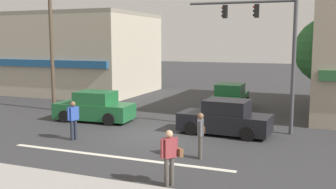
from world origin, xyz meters
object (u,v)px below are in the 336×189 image
traffic_light_mast (272,42)px  sedan_waiting_far (230,98)px  sedan_crossing_rightbound (95,108)px  pedestrian_foreground_with_bag (170,154)px  utility_pole_near_left (51,38)px  pedestrian_mid_crossing (73,118)px  street_tree (328,51)px  sedan_crossing_center (225,119)px  pedestrian_far_side (200,133)px

traffic_light_mast → sedan_waiting_far: traffic_light_mast is taller
sedan_crossing_rightbound → pedestrian_foreground_with_bag: 10.21m
utility_pole_near_left → sedan_waiting_far: utility_pole_near_left is taller
utility_pole_near_left → pedestrian_mid_crossing: size_ratio=5.08×
sedan_crossing_rightbound → pedestrian_foreground_with_bag: bearing=-45.5°
street_tree → sedan_waiting_far: (-5.49, 0.22, -2.96)m
sedan_waiting_far → pedestrian_mid_crossing: size_ratio=2.48×
traffic_light_mast → pedestrian_foreground_with_bag: bearing=-102.5°
sedan_crossing_center → pedestrian_mid_crossing: bearing=-149.1°
utility_pole_near_left → traffic_light_mast: utility_pole_near_left is taller
street_tree → utility_pole_near_left: size_ratio=0.65×
utility_pole_near_left → pedestrian_foreground_with_bag: bearing=-39.2°
sedan_crossing_center → pedestrian_foreground_with_bag: 6.93m
pedestrian_mid_crossing → utility_pole_near_left: bearing=133.8°
pedestrian_far_side → sedan_crossing_center: bearing=90.9°
street_tree → pedestrian_foreground_with_bag: street_tree is taller
traffic_light_mast → street_tree: bearing=66.0°
sedan_waiting_far → pedestrian_mid_crossing: bearing=-113.9°
sedan_crossing_center → pedestrian_far_side: bearing=-89.1°
sedan_crossing_rightbound → pedestrian_far_side: (7.18, -4.34, 0.24)m
sedan_crossing_rightbound → pedestrian_far_side: size_ratio=2.52×
pedestrian_mid_crossing → pedestrian_foreground_with_bag: bearing=-31.0°
street_tree → pedestrian_far_side: bearing=-111.7°
utility_pole_near_left → pedestrian_far_side: bearing=-29.1°
street_tree → sedan_waiting_far: 6.24m
street_tree → pedestrian_mid_crossing: 14.29m
street_tree → sedan_crossing_center: bearing=-123.2°
pedestrian_foreground_with_bag → pedestrian_mid_crossing: size_ratio=1.00×
pedestrian_mid_crossing → pedestrian_far_side: size_ratio=1.00×
sedan_waiting_far → pedestrian_far_side: 10.74m
utility_pole_near_left → traffic_light_mast: bearing=-5.5°
utility_pole_near_left → sedan_crossing_center: bearing=-11.6°
utility_pole_near_left → sedan_crossing_rightbound: utility_pole_near_left is taller
sedan_crossing_rightbound → sedan_waiting_far: (5.83, 6.31, 0.00)m
pedestrian_foreground_with_bag → utility_pole_near_left: bearing=140.8°
utility_pole_near_left → sedan_crossing_rightbound: bearing=-25.3°
sedan_crossing_rightbound → pedestrian_far_side: bearing=-31.2°
traffic_light_mast → pedestrian_mid_crossing: 9.38m
sedan_crossing_rightbound → pedestrian_mid_crossing: size_ratio=2.52×
street_tree → sedan_crossing_center: (-4.21, -6.44, -2.96)m
sedan_crossing_rightbound → sedan_waiting_far: bearing=47.3°
sedan_crossing_rightbound → sedan_waiting_far: same height
sedan_crossing_center → street_tree: bearing=56.8°
street_tree → sedan_crossing_center: size_ratio=1.32×
utility_pole_near_left → traffic_light_mast: 13.15m
street_tree → pedestrian_far_side: 11.54m
sedan_crossing_center → pedestrian_mid_crossing: pedestrian_mid_crossing is taller
pedestrian_mid_crossing → street_tree: bearing=44.8°
street_tree → sedan_crossing_rightbound: bearing=-151.7°
sedan_crossing_center → pedestrian_foreground_with_bag: size_ratio=2.51×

